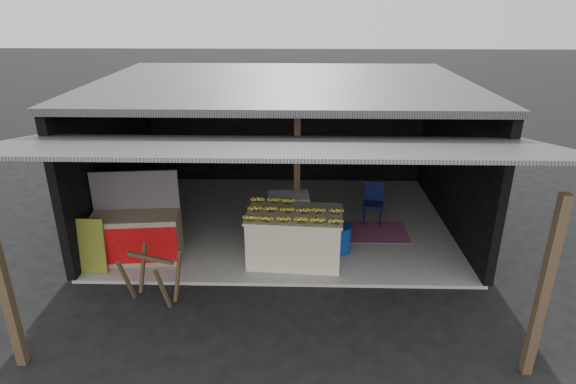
{
  "coord_description": "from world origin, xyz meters",
  "views": [
    {
      "loc": [
        0.35,
        -6.88,
        4.52
      ],
      "look_at": [
        0.13,
        1.52,
        1.1
      ],
      "focal_mm": 30.0,
      "sensor_mm": 36.0,
      "label": 1
    }
  ],
  "objects_px": {
    "sawhorse": "(152,273)",
    "white_crate": "(289,216)",
    "plastic_chair": "(374,199)",
    "banana_table": "(294,237)",
    "neighbor_stall": "(137,234)",
    "water_barrel": "(342,240)"
  },
  "relations": [
    {
      "from": "banana_table",
      "to": "plastic_chair",
      "type": "relative_size",
      "value": 2.0
    },
    {
      "from": "neighbor_stall",
      "to": "plastic_chair",
      "type": "xyz_separation_m",
      "value": [
        4.49,
        1.67,
        0.03
      ]
    },
    {
      "from": "white_crate",
      "to": "plastic_chair",
      "type": "bearing_deg",
      "value": 18.68
    },
    {
      "from": "neighbor_stall",
      "to": "water_barrel",
      "type": "relative_size",
      "value": 3.24
    },
    {
      "from": "banana_table",
      "to": "white_crate",
      "type": "xyz_separation_m",
      "value": [
        -0.13,
        0.94,
        -0.02
      ]
    },
    {
      "from": "white_crate",
      "to": "neighbor_stall",
      "type": "relative_size",
      "value": 0.55
    },
    {
      "from": "sawhorse",
      "to": "neighbor_stall",
      "type": "bearing_deg",
      "value": 137.08
    },
    {
      "from": "sawhorse",
      "to": "plastic_chair",
      "type": "bearing_deg",
      "value": 57.15
    },
    {
      "from": "banana_table",
      "to": "neighbor_stall",
      "type": "height_order",
      "value": "neighbor_stall"
    },
    {
      "from": "neighbor_stall",
      "to": "water_barrel",
      "type": "bearing_deg",
      "value": -1.16
    },
    {
      "from": "banana_table",
      "to": "neighbor_stall",
      "type": "distance_m",
      "value": 2.85
    },
    {
      "from": "banana_table",
      "to": "water_barrel",
      "type": "height_order",
      "value": "banana_table"
    },
    {
      "from": "banana_table",
      "to": "white_crate",
      "type": "bearing_deg",
      "value": 101.78
    },
    {
      "from": "white_crate",
      "to": "neighbor_stall",
      "type": "distance_m",
      "value": 2.88
    },
    {
      "from": "water_barrel",
      "to": "plastic_chair",
      "type": "bearing_deg",
      "value": 60.46
    },
    {
      "from": "white_crate",
      "to": "sawhorse",
      "type": "xyz_separation_m",
      "value": [
        -2.09,
        -2.19,
        0.01
      ]
    },
    {
      "from": "water_barrel",
      "to": "neighbor_stall",
      "type": "bearing_deg",
      "value": -175.02
    },
    {
      "from": "white_crate",
      "to": "plastic_chair",
      "type": "xyz_separation_m",
      "value": [
        1.77,
        0.73,
        0.07
      ]
    },
    {
      "from": "sawhorse",
      "to": "white_crate",
      "type": "bearing_deg",
      "value": 66.47
    },
    {
      "from": "water_barrel",
      "to": "plastic_chair",
      "type": "relative_size",
      "value": 0.57
    },
    {
      "from": "water_barrel",
      "to": "plastic_chair",
      "type": "distance_m",
      "value": 1.57
    },
    {
      "from": "banana_table",
      "to": "plastic_chair",
      "type": "height_order",
      "value": "banana_table"
    }
  ]
}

